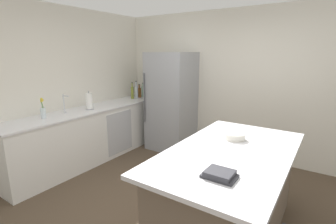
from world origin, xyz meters
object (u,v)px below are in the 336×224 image
at_px(cookbook_stack, 220,174).
at_px(kitchen_island, 228,193).
at_px(sink_faucet, 64,103).
at_px(paper_towel_roll, 89,102).
at_px(flower_vase, 43,111).
at_px(olive_oil_bottle, 132,92).
at_px(gin_bottle, 143,91).
at_px(whiskey_bottle, 139,92).
at_px(soda_bottle, 136,92).
at_px(refrigerator, 171,102).
at_px(mixing_bowl, 235,136).

bearing_deg(cookbook_stack, kitchen_island, 101.36).
height_order(sink_faucet, paper_towel_roll, paper_towel_roll).
height_order(flower_vase, olive_oil_bottle, olive_oil_bottle).
height_order(kitchen_island, gin_bottle, gin_bottle).
bearing_deg(whiskey_bottle, kitchen_island, -33.93).
bearing_deg(gin_bottle, sink_faucet, -92.17).
relative_size(flower_vase, cookbook_stack, 1.18).
bearing_deg(whiskey_bottle, paper_towel_roll, -87.57).
height_order(kitchen_island, cookbook_stack, cookbook_stack).
distance_m(gin_bottle, olive_oil_bottle, 0.30).
bearing_deg(soda_bottle, gin_bottle, 82.99).
distance_m(refrigerator, gin_bottle, 0.86).
distance_m(flower_vase, whiskey_bottle, 2.13).
height_order(soda_bottle, olive_oil_bottle, soda_bottle).
distance_m(paper_towel_roll, soda_bottle, 1.26).
xyz_separation_m(whiskey_bottle, olive_oil_bottle, (-0.02, -0.20, 0.02)).
bearing_deg(gin_bottle, soda_bottle, -97.01).
relative_size(flower_vase, gin_bottle, 0.98).
xyz_separation_m(refrigerator, soda_bottle, (-0.86, -0.03, 0.13)).
bearing_deg(cookbook_stack, soda_bottle, 140.90).
relative_size(gin_bottle, cookbook_stack, 1.20).
xyz_separation_m(sink_faucet, flower_vase, (0.01, -0.36, -0.05)).
distance_m(sink_faucet, gin_bottle, 1.86).
distance_m(gin_bottle, mixing_bowl, 3.02).
xyz_separation_m(flower_vase, soda_bottle, (0.04, 2.02, 0.03)).
height_order(sink_faucet, mixing_bowl, sink_faucet).
bearing_deg(whiskey_bottle, soda_bottle, -85.48).
bearing_deg(paper_towel_roll, refrigerator, 57.94).
xyz_separation_m(flower_vase, whiskey_bottle, (0.03, 2.13, 0.01)).
height_order(whiskey_bottle, soda_bottle, soda_bottle).
bearing_deg(kitchen_island, mixing_bowl, 103.71).
bearing_deg(whiskey_bottle, cookbook_stack, -40.32).
bearing_deg(gin_bottle, cookbook_stack, -41.72).
relative_size(flower_vase, mixing_bowl, 1.32).
height_order(gin_bottle, soda_bottle, soda_bottle).
bearing_deg(olive_oil_bottle, sink_faucet, -90.64).
distance_m(flower_vase, gin_bottle, 2.22).
height_order(refrigerator, mixing_bowl, refrigerator).
height_order(sink_faucet, soda_bottle, soda_bottle).
distance_m(whiskey_bottle, mixing_bowl, 3.00).
xyz_separation_m(paper_towel_roll, olive_oil_bottle, (-0.08, 1.17, -0.00)).
distance_m(flower_vase, soda_bottle, 2.02).
height_order(paper_towel_roll, olive_oil_bottle, olive_oil_bottle).
relative_size(kitchen_island, mixing_bowl, 8.55).
height_order(flower_vase, cookbook_stack, flower_vase).
distance_m(whiskey_bottle, cookbook_stack, 3.68).
bearing_deg(kitchen_island, olive_oil_bottle, 149.28).
relative_size(flower_vase, whiskey_bottle, 1.05).
bearing_deg(gin_bottle, paper_towel_roll, -89.02).
distance_m(refrigerator, cookbook_stack, 3.01).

